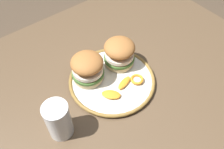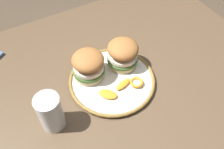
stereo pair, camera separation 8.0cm
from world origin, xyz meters
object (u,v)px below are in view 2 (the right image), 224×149
Objects in this scene: dining_table at (121,92)px; sandwich_half_right at (123,53)px; sandwich_half_left at (88,65)px; drinking_glass at (51,114)px; dinner_plate at (112,80)px.

dining_table is 8.45× the size of sandwich_half_right.
sandwich_half_left is 0.13m from sandwich_half_right.
sandwich_half_left is at bearing -147.90° from drinking_glass.
dining_table is 8.77× the size of drinking_glass.
sandwich_half_right is at bearing -124.27° from dining_table.
sandwich_half_left reaches higher than dining_table.
sandwich_half_left and sandwich_half_right have the same top height.
sandwich_half_left is 0.21m from drinking_glass.
dining_table is at bearing -172.53° from dinner_plate.
dining_table is 0.18m from sandwich_half_right.
dining_table is at bearing 55.73° from sandwich_half_right.
sandwich_half_right is 0.32m from drinking_glass.
dining_table is 3.75× the size of dinner_plate.
sandwich_half_left is (0.06, -0.06, 0.06)m from dinner_plate.
dining_table is 9.61× the size of sandwich_half_left.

